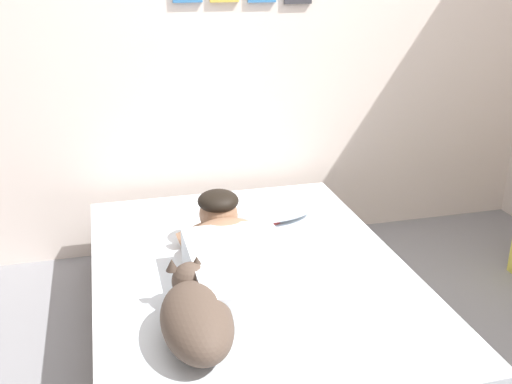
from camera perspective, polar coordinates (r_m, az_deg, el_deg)
ground_plane at (r=2.75m, az=6.45°, el=-17.53°), size 11.67×11.67×0.00m
back_wall at (r=3.63m, az=-1.45°, el=14.01°), size 3.83×0.12×2.50m
bed at (r=2.88m, az=-0.45°, el=-10.67°), size 1.45×1.98×0.39m
pillow at (r=3.27m, az=1.09°, el=-1.50°), size 0.52×0.32×0.11m
person_lying at (r=2.66m, az=-2.01°, el=-5.99°), size 0.43×0.92×0.27m
dog at (r=2.27m, az=-5.70°, el=-11.48°), size 0.26×0.57×0.21m
coffee_cup at (r=3.22m, az=1.58°, el=-2.21°), size 0.12×0.09×0.07m
cell_phone at (r=2.42m, az=1.54°, el=-11.78°), size 0.07×0.14×0.01m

